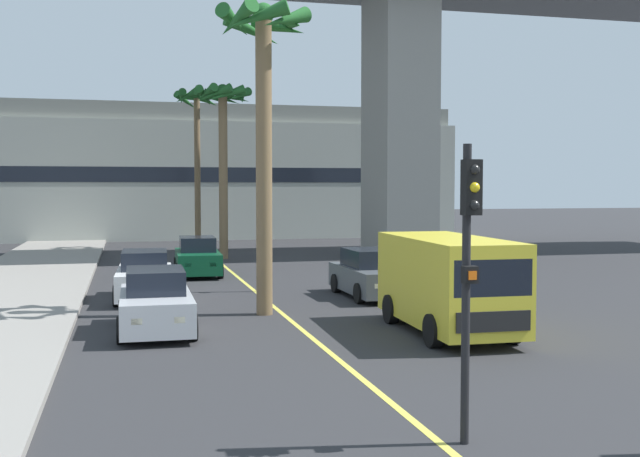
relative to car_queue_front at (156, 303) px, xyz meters
The scene contains 12 objects.
lane_stripe_center 8.35m from the car_queue_front, 64.50° to the left, with size 0.14×56.00×0.01m, color #DBCC4C.
pier_building_backdrop 36.46m from the car_queue_front, 84.33° to the left, with size 37.40×8.04×9.17m.
car_queue_front is the anchor object (origin of this frame).
car_queue_second 8.35m from the car_queue_front, 32.53° to the left, with size 1.90×4.13×1.56m.
car_queue_third 12.21m from the car_queue_front, 80.14° to the left, with size 1.94×4.15×1.56m.
car_queue_fourth 5.66m from the car_queue_front, 91.44° to the left, with size 1.95×4.16×1.56m.
delivery_van 7.25m from the car_queue_front, 15.24° to the right, with size 2.27×5.30×2.36m.
traffic_light_median_near 10.57m from the car_queue_front, 67.88° to the right, with size 0.24×0.37×4.20m.
traffic_light_median_far 7.80m from the car_queue_front, 59.81° to the left, with size 0.24×0.37×4.20m.
palm_tree_near_median 6.84m from the car_queue_front, 31.95° to the left, with size 2.74×2.76×8.68m.
palm_tree_mid_median 20.29m from the car_queue_front, 78.13° to the left, with size 2.94×2.99×8.66m.
palm_tree_far_median 25.61m from the car_queue_front, 82.52° to the left, with size 2.70×2.70×9.12m.
Camera 1 is at (-4.23, -2.86, 3.61)m, focal length 43.16 mm.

